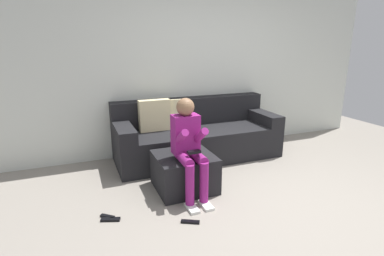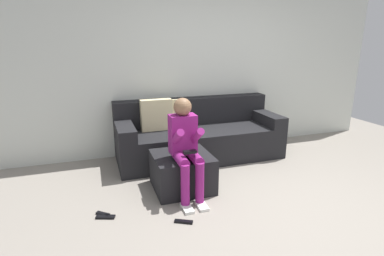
{
  "view_description": "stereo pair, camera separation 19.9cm",
  "coord_description": "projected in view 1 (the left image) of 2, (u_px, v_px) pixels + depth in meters",
  "views": [
    {
      "loc": [
        -1.92,
        -2.21,
        1.67
      ],
      "look_at": [
        -0.54,
        1.28,
        0.61
      ],
      "focal_mm": 28.04,
      "sensor_mm": 36.0,
      "label": 1
    },
    {
      "loc": [
        -1.73,
        -2.28,
        1.67
      ],
      "look_at": [
        -0.54,
        1.28,
        0.61
      ],
      "focal_mm": 28.04,
      "sensor_mm": 36.0,
      "label": 2
    }
  ],
  "objects": [
    {
      "name": "remote_near_ottoman",
      "position": [
        190.0,
        222.0,
        2.89
      ],
      "size": [
        0.18,
        0.12,
        0.02
      ],
      "primitive_type": "cube",
      "rotation": [
        0.0,
        0.0,
        -0.49
      ],
      "color": "black",
      "rests_on": "ground_plane"
    },
    {
      "name": "ground_plane",
      "position": [
        285.0,
        210.0,
        3.11
      ],
      "size": [
        7.98,
        7.98,
        0.0
      ],
      "primitive_type": "plane",
      "color": "gray"
    },
    {
      "name": "ottoman",
      "position": [
        184.0,
        172.0,
        3.53
      ],
      "size": [
        0.67,
        0.64,
        0.42
      ],
      "primitive_type": "cube",
      "color": "black",
      "rests_on": "ground_plane"
    },
    {
      "name": "wall_back",
      "position": [
        202.0,
        67.0,
        4.73
      ],
      "size": [
        6.14,
        0.1,
        2.63
      ],
      "primitive_type": "cube",
      "color": "silver",
      "rests_on": "ground_plane"
    },
    {
      "name": "couch_sectional",
      "position": [
        195.0,
        135.0,
        4.51
      ],
      "size": [
        2.42,
        0.89,
        0.9
      ],
      "color": "black",
      "rests_on": "ground_plane"
    },
    {
      "name": "person_seated",
      "position": [
        189.0,
        143.0,
        3.26
      ],
      "size": [
        0.29,
        0.61,
        1.11
      ],
      "color": "#8C1E72",
      "rests_on": "ground_plane"
    },
    {
      "name": "remote_under_side_table",
      "position": [
        107.0,
        216.0,
        2.98
      ],
      "size": [
        0.14,
        0.13,
        0.02
      ],
      "primitive_type": "cube",
      "rotation": [
        0.0,
        0.0,
        -0.7
      ],
      "color": "black",
      "rests_on": "ground_plane"
    },
    {
      "name": "remote_by_storage_bin",
      "position": [
        111.0,
        219.0,
        2.93
      ],
      "size": [
        0.19,
        0.11,
        0.02
      ],
      "primitive_type": "cube",
      "rotation": [
        0.0,
        0.0,
        -0.34
      ],
      "color": "black",
      "rests_on": "ground_plane"
    }
  ]
}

